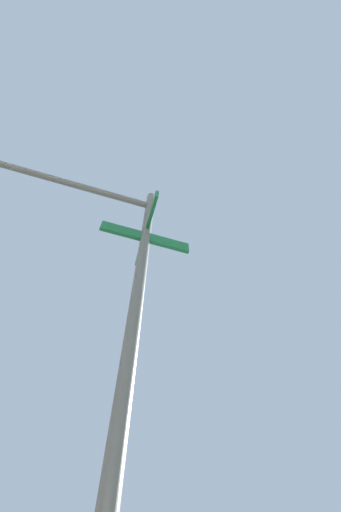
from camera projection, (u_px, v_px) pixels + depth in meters
traffic_signal_near at (19, 223)px, 3.65m from camera, size 2.55×3.03×6.49m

